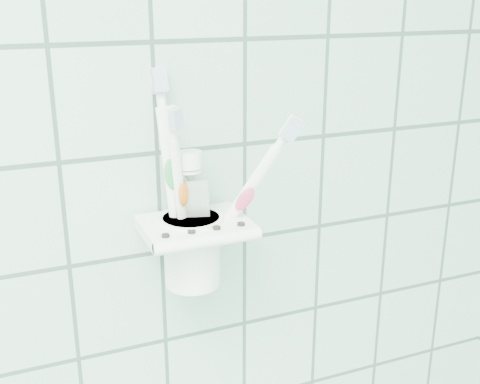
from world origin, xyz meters
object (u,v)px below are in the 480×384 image
Objects in this scene: cup at (192,247)px; toothpaste_tube at (195,206)px; holder_bracket at (195,227)px; toothbrush_pink at (186,190)px; toothbrush_orange at (191,184)px; toothbrush_blue at (181,180)px.

toothpaste_tube reaches higher than cup.
toothpaste_tube is (0.00, 0.01, 0.02)m from holder_bracket.
toothbrush_pink is 0.02m from toothpaste_tube.
toothbrush_pink is at bearing 111.17° from holder_bracket.
holder_bracket is 0.02m from toothpaste_tube.
toothbrush_pink is (-0.00, 0.01, 0.04)m from holder_bracket.
cup is 0.05m from toothpaste_tube.
toothpaste_tube is (0.00, 0.00, 0.05)m from cup.
toothpaste_tube is at bearing -48.55° from toothbrush_orange.
cup is (-0.00, 0.00, -0.02)m from holder_bracket.
cup is 0.39× the size of toothbrush_orange.
toothbrush_orange is at bearing -64.77° from toothbrush_pink.
toothbrush_blue is at bearing -131.96° from toothpaste_tube.
toothbrush_blue is (-0.01, -0.01, 0.08)m from cup.
toothbrush_pink is (-0.00, 0.01, 0.06)m from cup.
toothbrush_blue is at bearing -128.76° from toothbrush_orange.
toothbrush_blue is 1.62× the size of toothpaste_tube.
holder_bracket is at bearing -98.59° from toothbrush_pink.
toothpaste_tube is (0.00, -0.00, -0.02)m from toothbrush_orange.
toothpaste_tube is at bearing 24.34° from cup.
toothbrush_orange is (0.00, 0.01, 0.07)m from cup.
toothbrush_blue is at bearing -162.57° from holder_bracket.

